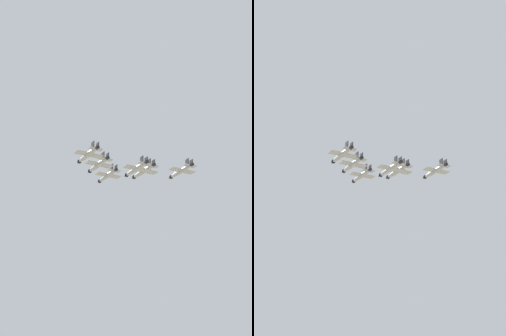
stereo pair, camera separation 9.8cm
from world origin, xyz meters
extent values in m
ellipsoid|color=#9EA3A8|center=(18.18, 17.24, 107.63)|extent=(2.67, 14.73, 1.88)
cone|color=black|center=(17.74, 25.39, 107.63)|extent=(1.70, 1.97, 1.60)
ellipsoid|color=#334751|center=(18.01, 20.46, 108.34)|extent=(1.55, 2.58, 1.10)
cube|color=#9EA3A8|center=(18.22, 16.51, 107.53)|extent=(10.63, 3.91, 0.19)
cube|color=black|center=(13.52, 16.26, 107.58)|extent=(0.89, 3.05, 0.23)
cube|color=black|center=(22.92, 16.77, 107.58)|extent=(0.89, 3.05, 0.23)
cube|color=#9EA3A8|center=(18.52, 11.10, 107.63)|extent=(5.14, 2.57, 0.19)
cube|color=black|center=(17.56, 11.34, 108.99)|extent=(0.36, 2.10, 2.72)
cube|color=black|center=(19.44, 11.44, 108.99)|extent=(0.36, 2.10, 2.72)
cylinder|color=black|center=(18.60, 9.51, 107.63)|extent=(1.37, 1.12, 1.32)
ellipsoid|color=#9EA3A8|center=(8.76, 4.62, 106.14)|extent=(2.81, 15.32, 1.96)
cone|color=black|center=(8.29, 13.09, 106.14)|extent=(1.77, 2.05, 1.66)
ellipsoid|color=#334751|center=(8.57, 7.96, 106.88)|extent=(1.61, 2.69, 1.14)
cube|color=#9EA3A8|center=(8.80, 3.86, 106.03)|extent=(11.06, 4.09, 0.20)
cube|color=black|center=(3.92, 3.58, 106.09)|extent=(0.94, 3.17, 0.24)
cube|color=black|center=(13.69, 4.13, 106.09)|extent=(0.94, 3.17, 0.24)
cube|color=#9EA3A8|center=(9.12, -1.77, 106.14)|extent=(5.35, 2.68, 0.20)
cube|color=black|center=(8.13, -1.52, 107.56)|extent=(0.38, 2.19, 2.83)
cube|color=black|center=(10.08, -1.41, 107.56)|extent=(0.38, 2.19, 2.83)
cylinder|color=black|center=(9.21, -3.42, 106.14)|extent=(1.43, 1.16, 1.37)
ellipsoid|color=#9EA3A8|center=(29.13, 5.91, 107.37)|extent=(3.11, 15.44, 1.97)
cone|color=black|center=(28.49, 14.43, 107.37)|extent=(1.82, 2.09, 1.68)
ellipsoid|color=#334751|center=(28.87, 9.28, 108.11)|extent=(1.67, 2.73, 1.15)
cube|color=#9EA3A8|center=(29.18, 5.15, 107.26)|extent=(11.19, 4.31, 0.20)
cube|color=black|center=(24.27, 4.78, 107.32)|extent=(1.00, 3.20, 0.24)
cube|color=black|center=(34.10, 5.51, 107.32)|extent=(1.00, 3.20, 0.24)
cube|color=#9EA3A8|center=(29.61, -0.51, 107.37)|extent=(5.42, 2.80, 0.20)
cube|color=black|center=(28.60, -0.28, 108.80)|extent=(0.43, 2.20, 2.85)
cube|color=black|center=(30.57, -0.13, 108.80)|extent=(0.43, 2.20, 2.85)
cylinder|color=black|center=(29.73, -2.17, 107.37)|extent=(1.46, 1.20, 1.38)
ellipsoid|color=#9EA3A8|center=(-0.66, -8.01, 103.82)|extent=(2.87, 15.04, 1.92)
cone|color=black|center=(-1.19, 0.30, 103.82)|extent=(1.75, 2.02, 1.63)
ellipsoid|color=#334751|center=(-0.87, -4.73, 104.54)|extent=(1.60, 2.65, 1.12)
cube|color=#9EA3A8|center=(-0.61, -8.75, 103.71)|extent=(10.87, 4.09, 0.19)
cube|color=black|center=(-5.41, -9.06, 103.77)|extent=(0.94, 3.12, 0.23)
cube|color=black|center=(4.18, -8.45, 103.77)|extent=(0.94, 3.12, 0.23)
cube|color=#9EA3A8|center=(-0.26, -14.27, 103.82)|extent=(5.26, 2.67, 0.19)
cube|color=black|center=(-1.24, -14.04, 105.21)|extent=(0.39, 2.15, 2.78)
cube|color=black|center=(0.68, -13.91, 105.21)|extent=(0.39, 2.15, 2.78)
cylinder|color=black|center=(-0.16, -15.89, 103.82)|extent=(1.41, 1.15, 1.35)
ellipsoid|color=#9EA3A8|center=(40.07, -5.42, 105.18)|extent=(2.81, 15.04, 1.92)
cone|color=black|center=(39.57, 2.89, 105.18)|extent=(1.75, 2.02, 1.63)
ellipsoid|color=#334751|center=(39.87, -2.14, 105.90)|extent=(1.59, 2.64, 1.12)
cube|color=#9EA3A8|center=(40.11, -6.17, 105.07)|extent=(10.86, 4.05, 0.19)
cube|color=black|center=(35.32, -6.46, 105.12)|extent=(0.93, 3.11, 0.23)
cube|color=black|center=(44.91, -5.88, 105.12)|extent=(0.93, 3.11, 0.23)
cube|color=#9EA3A8|center=(40.44, -11.69, 105.18)|extent=(5.26, 2.65, 0.19)
cube|color=black|center=(39.47, -11.45, 106.57)|extent=(0.38, 2.15, 2.78)
cube|color=black|center=(41.39, -11.33, 106.57)|extent=(0.38, 2.15, 2.78)
cylinder|color=black|center=(40.54, -13.31, 105.18)|extent=(1.41, 1.15, 1.35)
ellipsoid|color=#9EA3A8|center=(19.70, -6.71, 102.17)|extent=(2.97, 15.01, 1.92)
cone|color=black|center=(19.12, 1.57, 102.17)|extent=(1.76, 2.03, 1.63)
ellipsoid|color=#334751|center=(19.47, -3.44, 102.88)|extent=(1.61, 2.65, 1.12)
cube|color=#9EA3A8|center=(19.76, -7.46, 102.06)|extent=(10.86, 4.15, 0.19)
cube|color=black|center=(14.98, -7.80, 102.11)|extent=(0.96, 3.11, 0.23)
cube|color=black|center=(24.54, -7.12, 102.11)|extent=(0.96, 3.11, 0.23)
cube|color=#9EA3A8|center=(20.15, -12.96, 102.17)|extent=(5.26, 2.70, 0.19)
cube|color=black|center=(19.17, -12.73, 103.55)|extent=(0.41, 2.14, 2.77)
cube|color=black|center=(21.08, -12.60, 103.55)|extent=(0.41, 2.14, 2.77)
cylinder|color=black|center=(20.26, -14.57, 102.17)|extent=(1.41, 1.16, 1.34)
camera|label=1|loc=(-89.00, -230.71, 2.00)|focal=75.43mm
camera|label=2|loc=(-88.91, -230.75, 2.00)|focal=75.43mm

